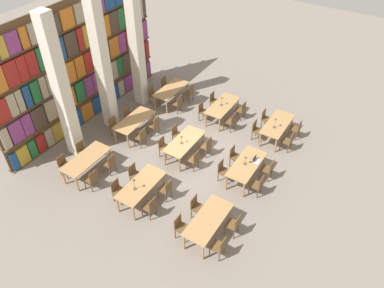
# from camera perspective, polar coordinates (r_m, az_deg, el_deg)

# --- Properties ---
(ground_plane) EXTENTS (40.00, 40.00, 0.00)m
(ground_plane) POSITION_cam_1_polar(r_m,az_deg,el_deg) (15.70, -0.85, -1.61)
(ground_plane) COLOR gray
(bookshelf_bank) EXTENTS (9.17, 0.35, 5.50)m
(bookshelf_bank) POSITION_cam_1_polar(r_m,az_deg,el_deg) (17.16, -16.37, 11.50)
(bookshelf_bank) COLOR brown
(bookshelf_bank) RESTS_ON ground_plane
(pillar_left) EXTENTS (0.50, 0.50, 6.00)m
(pillar_left) POSITION_cam_1_polar(r_m,az_deg,el_deg) (14.91, -19.28, 7.76)
(pillar_left) COLOR silver
(pillar_left) RESTS_ON ground_plane
(pillar_center) EXTENTS (0.50, 0.50, 6.00)m
(pillar_center) POSITION_cam_1_polar(r_m,az_deg,el_deg) (16.16, -13.50, 11.56)
(pillar_center) COLOR silver
(pillar_center) RESTS_ON ground_plane
(pillar_right) EXTENTS (0.50, 0.50, 6.00)m
(pillar_right) POSITION_cam_1_polar(r_m,az_deg,el_deg) (17.61, -8.49, 14.69)
(pillar_right) COLOR silver
(pillar_right) RESTS_ON ground_plane
(reading_table_0) EXTENTS (2.01, 0.87, 0.78)m
(reading_table_0) POSITION_cam_1_polar(r_m,az_deg,el_deg) (12.45, 2.50, -11.59)
(reading_table_0) COLOR tan
(reading_table_0) RESTS_ON ground_plane
(chair_0) EXTENTS (0.42, 0.40, 0.89)m
(chair_0) POSITION_cam_1_polar(r_m,az_deg,el_deg) (12.13, 4.18, -15.31)
(chair_0) COLOR brown
(chair_0) RESTS_ON ground_plane
(chair_1) EXTENTS (0.42, 0.40, 0.89)m
(chair_1) POSITION_cam_1_polar(r_m,az_deg,el_deg) (12.55, -1.72, -12.49)
(chair_1) COLOR brown
(chair_1) RESTS_ON ground_plane
(chair_2) EXTENTS (0.42, 0.40, 0.89)m
(chair_2) POSITION_cam_1_polar(r_m,az_deg,el_deg) (12.68, 6.41, -12.08)
(chair_2) COLOR brown
(chair_2) RESTS_ON ground_plane
(chair_3) EXTENTS (0.42, 0.40, 0.89)m
(chair_3) POSITION_cam_1_polar(r_m,az_deg,el_deg) (13.08, 0.73, -9.52)
(chair_3) COLOR brown
(chair_3) RESTS_ON ground_plane
(reading_table_1) EXTENTS (2.01, 0.87, 0.78)m
(reading_table_1) POSITION_cam_1_polar(r_m,az_deg,el_deg) (14.36, 8.31, -3.22)
(reading_table_1) COLOR tan
(reading_table_1) RESTS_ON ground_plane
(chair_4) EXTENTS (0.42, 0.40, 0.89)m
(chair_4) POSITION_cam_1_polar(r_m,az_deg,el_deg) (13.98, 9.98, -6.13)
(chair_4) COLOR brown
(chair_4) RESTS_ON ground_plane
(chair_5) EXTENTS (0.42, 0.40, 0.89)m
(chair_5) POSITION_cam_1_polar(r_m,az_deg,el_deg) (14.35, 4.76, -4.01)
(chair_5) COLOR brown
(chair_5) RESTS_ON ground_plane
(chair_6) EXTENTS (0.42, 0.40, 0.89)m
(chair_6) POSITION_cam_1_polar(r_m,az_deg,el_deg) (14.65, 11.53, -3.75)
(chair_6) COLOR brown
(chair_6) RESTS_ON ground_plane
(chair_7) EXTENTS (0.42, 0.40, 0.89)m
(chair_7) POSITION_cam_1_polar(r_m,az_deg,el_deg) (15.01, 6.52, -1.79)
(chair_7) COLOR brown
(chair_7) RESTS_ON ground_plane
(desk_lamp_0) EXTENTS (0.14, 0.14, 0.39)m
(desk_lamp_0) POSITION_cam_1_polar(r_m,az_deg,el_deg) (14.10, 8.17, -2.28)
(desk_lamp_0) COLOR brown
(desk_lamp_0) RESTS_ON reading_table_1
(laptop) EXTENTS (0.32, 0.22, 0.21)m
(laptop) POSITION_cam_1_polar(r_m,az_deg,el_deg) (14.43, 9.75, -2.47)
(laptop) COLOR silver
(laptop) RESTS_ON reading_table_1
(reading_table_2) EXTENTS (2.01, 0.87, 0.78)m
(reading_table_2) POSITION_cam_1_polar(r_m,az_deg,el_deg) (16.54, 12.86, 2.82)
(reading_table_2) COLOR tan
(reading_table_2) RESTS_ON ground_plane
(chair_8) EXTENTS (0.42, 0.40, 0.89)m
(chair_8) POSITION_cam_1_polar(r_m,az_deg,el_deg) (16.12, 14.43, 0.48)
(chair_8) COLOR brown
(chair_8) RESTS_ON ground_plane
(chair_9) EXTENTS (0.42, 0.40, 0.89)m
(chair_9) POSITION_cam_1_polar(r_m,az_deg,el_deg) (16.45, 9.81, 2.17)
(chair_9) COLOR brown
(chair_9) RESTS_ON ground_plane
(chair_10) EXTENTS (0.42, 0.40, 0.89)m
(chair_10) POSITION_cam_1_polar(r_m,az_deg,el_deg) (16.89, 15.61, 2.30)
(chair_10) COLOR brown
(chair_10) RESTS_ON ground_plane
(chair_11) EXTENTS (0.42, 0.40, 0.89)m
(chair_11) POSITION_cam_1_polar(r_m,az_deg,el_deg) (17.20, 11.16, 3.89)
(chair_11) COLOR brown
(chair_11) RESTS_ON ground_plane
(desk_lamp_1) EXTENTS (0.14, 0.14, 0.49)m
(desk_lamp_1) POSITION_cam_1_polar(r_m,az_deg,el_deg) (16.04, 12.59, 3.42)
(desk_lamp_1) COLOR brown
(desk_lamp_1) RESTS_ON reading_table_2
(reading_table_3) EXTENTS (2.01, 0.87, 0.78)m
(reading_table_3) POSITION_cam_1_polar(r_m,az_deg,el_deg) (13.56, -7.76, -6.37)
(reading_table_3) COLOR tan
(reading_table_3) RESTS_ON ground_plane
(chair_12) EXTENTS (0.42, 0.40, 0.89)m
(chair_12) POSITION_cam_1_polar(r_m,az_deg,el_deg) (13.16, -6.41, -9.43)
(chair_12) COLOR brown
(chair_12) RESTS_ON ground_plane
(chair_13) EXTENTS (0.42, 0.40, 0.89)m
(chair_13) POSITION_cam_1_polar(r_m,az_deg,el_deg) (13.85, -11.20, -6.91)
(chair_13) COLOR brown
(chair_13) RESTS_ON ground_plane
(chair_14) EXTENTS (0.42, 0.40, 0.89)m
(chair_14) POSITION_cam_1_polar(r_m,az_deg,el_deg) (13.66, -3.97, -6.84)
(chair_14) COLOR brown
(chair_14) RESTS_ON ground_plane
(chair_15) EXTENTS (0.42, 0.40, 0.89)m
(chair_15) POSITION_cam_1_polar(r_m,az_deg,el_deg) (14.32, -8.70, -4.55)
(chair_15) COLOR brown
(chair_15) RESTS_ON ground_plane
(desk_lamp_2) EXTENTS (0.14, 0.14, 0.50)m
(desk_lamp_2) POSITION_cam_1_polar(r_m,az_deg,el_deg) (13.14, -8.82, -5.79)
(desk_lamp_2) COLOR brown
(desk_lamp_2) RESTS_ON reading_table_3
(reading_table_4) EXTENTS (2.01, 0.87, 0.78)m
(reading_table_4) POSITION_cam_1_polar(r_m,az_deg,el_deg) (15.21, -1.14, 0.22)
(reading_table_4) COLOR tan
(reading_table_4) RESTS_ON ground_plane
(chair_16) EXTENTS (0.42, 0.40, 0.89)m
(chair_16) POSITION_cam_1_polar(r_m,az_deg,el_deg) (14.77, 0.26, -2.30)
(chair_16) COLOR brown
(chair_16) RESTS_ON ground_plane
(chair_17) EXTENTS (0.42, 0.40, 0.89)m
(chair_17) POSITION_cam_1_polar(r_m,az_deg,el_deg) (15.38, -4.30, -0.38)
(chair_17) COLOR brown
(chair_17) RESTS_ON ground_plane
(chair_18) EXTENTS (0.42, 0.40, 0.89)m
(chair_18) POSITION_cam_1_polar(r_m,az_deg,el_deg) (15.39, 2.14, -0.24)
(chair_18) COLOR brown
(chair_18) RESTS_ON ground_plane
(chair_19) EXTENTS (0.42, 0.40, 0.89)m
(chair_19) POSITION_cam_1_polar(r_m,az_deg,el_deg) (15.98, -2.31, 1.53)
(chair_19) COLOR brown
(chair_19) RESTS_ON ground_plane
(desk_lamp_3) EXTENTS (0.14, 0.14, 0.39)m
(desk_lamp_3) POSITION_cam_1_polar(r_m,az_deg,el_deg) (14.88, -1.61, 0.88)
(desk_lamp_3) COLOR brown
(desk_lamp_3) RESTS_ON reading_table_4
(reading_table_5) EXTENTS (2.01, 0.87, 0.78)m
(reading_table_5) POSITION_cam_1_polar(r_m,az_deg,el_deg) (17.33, 4.67, 5.72)
(reading_table_5) COLOR tan
(reading_table_5) RESTS_ON ground_plane
(chair_20) EXTENTS (0.42, 0.40, 0.89)m
(chair_20) POSITION_cam_1_polar(r_m,az_deg,el_deg) (16.79, 5.91, 3.51)
(chair_20) COLOR brown
(chair_20) RESTS_ON ground_plane
(chair_21) EXTENTS (0.42, 0.40, 0.89)m
(chair_21) POSITION_cam_1_polar(r_m,az_deg,el_deg) (17.33, 1.68, 5.03)
(chair_21) COLOR brown
(chair_21) RESTS_ON ground_plane
(chair_22) EXTENTS (0.42, 0.40, 0.89)m
(chair_22) POSITION_cam_1_polar(r_m,az_deg,el_deg) (17.58, 7.49, 5.23)
(chair_22) COLOR brown
(chair_22) RESTS_ON ground_plane
(chair_23) EXTENTS (0.42, 0.40, 0.89)m
(chair_23) POSITION_cam_1_polar(r_m,az_deg,el_deg) (18.09, 3.38, 6.64)
(chair_23) COLOR brown
(chair_23) RESTS_ON ground_plane
(desk_lamp_4) EXTENTS (0.14, 0.14, 0.46)m
(desk_lamp_4) POSITION_cam_1_polar(r_m,az_deg,el_deg) (17.08, 4.55, 6.77)
(desk_lamp_4) COLOR brown
(desk_lamp_4) RESTS_ON reading_table_5
(reading_table_6) EXTENTS (2.01, 0.87, 0.78)m
(reading_table_6) POSITION_cam_1_polar(r_m,az_deg,el_deg) (14.99, -15.81, -2.37)
(reading_table_6) COLOR tan
(reading_table_6) RESTS_ON ground_plane
(chair_24) EXTENTS (0.42, 0.40, 0.89)m
(chair_24) POSITION_cam_1_polar(r_m,az_deg,el_deg) (14.47, -15.02, -5.14)
(chair_24) COLOR brown
(chair_24) RESTS_ON ground_plane
(chair_25) EXTENTS (0.42, 0.40, 0.89)m
(chair_25) POSITION_cam_1_polar(r_m,az_deg,el_deg) (15.35, -18.87, -3.02)
(chair_25) COLOR brown
(chair_25) RESTS_ON ground_plane
(chair_26) EXTENTS (0.42, 0.40, 0.89)m
(chair_26) POSITION_cam_1_polar(r_m,az_deg,el_deg) (14.94, -12.41, -2.87)
(chair_26) COLOR brown
(chair_26) RESTS_ON ground_plane
(chair_27) EXTENTS (0.42, 0.40, 0.89)m
(chair_27) POSITION_cam_1_polar(r_m,az_deg,el_deg) (15.79, -16.28, -0.93)
(chair_27) COLOR brown
(chair_27) RESTS_ON ground_plane
(reading_table_7) EXTENTS (2.01, 0.87, 0.78)m
(reading_table_7) POSITION_cam_1_polar(r_m,az_deg,el_deg) (16.54, -8.77, 3.44)
(reading_table_7) COLOR tan
(reading_table_7) RESTS_ON ground_plane
(chair_28) EXTENTS (0.42, 0.40, 0.89)m
(chair_28) POSITION_cam_1_polar(r_m,az_deg,el_deg) (15.99, -7.80, 1.14)
(chair_28) COLOR brown
(chair_28) RESTS_ON ground_plane
(chair_29) EXTENTS (0.42, 0.40, 0.89)m
(chair_29) POSITION_cam_1_polar(r_m,az_deg,el_deg) (16.78, -11.67, 2.76)
(chair_29) COLOR brown
(chair_29) RESTS_ON ground_plane
(chair_30) EXTENTS (0.42, 0.40, 0.89)m
(chair_30) POSITION_cam_1_polar(r_m,az_deg,el_deg) (16.56, -5.77, 2.92)
(chair_30) COLOR brown
(chair_30) RESTS_ON ground_plane
(chair_31) EXTENTS (0.42, 0.40, 0.89)m
(chair_31) POSITION_cam_1_polar(r_m,az_deg,el_deg) (17.33, -9.61, 4.42)
(chair_31) COLOR brown
(chair_31) RESTS_ON ground_plane
(reading_table_8) EXTENTS (2.01, 0.87, 0.78)m
(reading_table_8) POSITION_cam_1_polar(r_m,az_deg,el_deg) (18.48, -3.19, 8.20)
(reading_table_8) COLOR tan
(reading_table_8) RESTS_ON ground_plane
(chair_32) EXTENTS (0.42, 0.40, 0.89)m
(chair_32) POSITION_cam_1_polar(r_m,az_deg,el_deg) (17.88, -2.21, 6.25)
(chair_32) COLOR brown
(chair_32) RESTS_ON ground_plane
(chair_33) EXTENTS (0.42, 0.40, 0.89)m
(chair_33) POSITION_cam_1_polar(r_m,az_deg,el_deg) (18.60, -5.93, 7.52)
(chair_33) COLOR brown
(chair_33) RESTS_ON ground_plane
(chair_34) EXTENTS (0.42, 0.40, 0.89)m
(chair_34) POSITION_cam_1_polar(r_m,az_deg,el_deg) (18.62, -0.40, 7.79)
(chair_34) COLOR brown
(chair_34) RESTS_ON ground_plane
(chair_35) EXTENTS (0.42, 0.40, 0.89)m
(chair_35) POSITION_cam_1_polar(r_m,az_deg,el_deg) (19.31, -4.05, 8.98)
(chair_35) COLOR brown
(chair_35) RESTS_ON ground_plane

